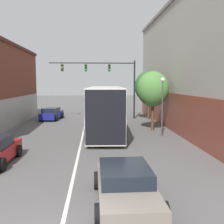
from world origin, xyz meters
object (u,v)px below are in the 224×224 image
(bus, at_px, (106,108))
(street_tree_far, at_px, (149,87))
(street_lamp, at_px, (162,104))
(street_tree_near, at_px, (153,89))
(parked_car_left_near, at_px, (52,114))
(traffic_signal_gantry, at_px, (106,75))
(hatchback_foreground, at_px, (125,186))

(bus, height_order, street_tree_far, street_tree_far)
(street_lamp, bearing_deg, street_tree_near, 90.49)
(parked_car_left_near, distance_m, traffic_signal_gantry, 7.42)
(bus, relative_size, traffic_signal_gantry, 1.10)
(hatchback_foreground, xyz_separation_m, street_tree_far, (5.00, 20.37, 3.05))
(parked_car_left_near, distance_m, street_tree_far, 11.21)
(street_tree_near, bearing_deg, bus, -162.96)
(parked_car_left_near, xyz_separation_m, street_lamp, (9.73, -10.28, 1.86))
(parked_car_left_near, bearing_deg, hatchback_foreground, -156.47)
(bus, height_order, parked_car_left_near, bus)
(hatchback_foreground, relative_size, street_tree_near, 0.86)
(street_tree_far, bearing_deg, hatchback_foreground, -103.79)
(traffic_signal_gantry, xyz_separation_m, street_lamp, (3.68, -10.56, -2.42))
(street_lamp, bearing_deg, parked_car_left_near, 133.44)
(bus, xyz_separation_m, parked_car_left_near, (-5.64, 8.48, -1.44))
(hatchback_foreground, xyz_separation_m, street_lamp, (3.94, 10.42, 1.91))
(hatchback_foreground, bearing_deg, bus, 0.39)
(bus, relative_size, hatchback_foreground, 2.42)
(street_lamp, bearing_deg, bus, 156.25)
(parked_car_left_near, relative_size, traffic_signal_gantry, 0.43)
(street_lamp, relative_size, street_tree_far, 0.82)
(traffic_signal_gantry, relative_size, street_tree_near, 1.90)
(hatchback_foreground, bearing_deg, street_lamp, -21.02)
(hatchback_foreground, relative_size, street_tree_far, 0.80)
(traffic_signal_gantry, bearing_deg, hatchback_foreground, -90.72)
(bus, height_order, street_tree_near, street_tree_near)
(traffic_signal_gantry, bearing_deg, street_tree_near, -64.09)
(bus, relative_size, street_tree_near, 2.08)
(bus, distance_m, hatchback_foreground, 12.31)
(parked_car_left_near, height_order, traffic_signal_gantry, traffic_signal_gantry)
(hatchback_foreground, distance_m, street_lamp, 11.31)
(traffic_signal_gantry, height_order, street_tree_far, traffic_signal_gantry)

